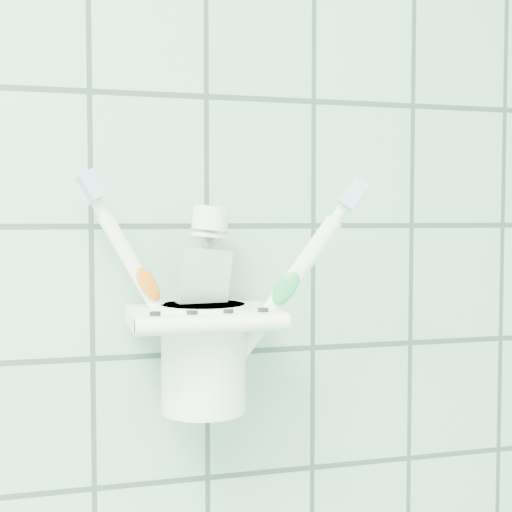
{
  "coord_description": "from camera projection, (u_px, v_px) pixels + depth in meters",
  "views": [
    {
      "loc": [
        0.56,
        0.6,
        1.37
      ],
      "look_at": [
        0.69,
        1.1,
        1.34
      ],
      "focal_mm": 50.0,
      "sensor_mm": 36.0,
      "label": 1
    }
  ],
  "objects": [
    {
      "name": "toothpaste_tube",
      "position": [
        191.0,
        287.0,
        0.57
      ],
      "size": [
        0.05,
        0.04,
        0.16
      ],
      "rotation": [
        0.02,
        0.11,
        0.1
      ],
      "color": "silver",
      "rests_on": "cup"
    },
    {
      "name": "holder_bracket",
      "position": [
        202.0,
        318.0,
        0.56
      ],
      "size": [
        0.11,
        0.1,
        0.04
      ],
      "color": "white",
      "rests_on": "wall_back"
    },
    {
      "name": "toothbrush_orange",
      "position": [
        208.0,
        265.0,
        0.57
      ],
      "size": [
        0.11,
        0.05,
        0.2
      ],
      "rotation": [
        -0.08,
        0.61,
        -0.43
      ],
      "color": "white",
      "rests_on": "cup"
    },
    {
      "name": "toothbrush_blue",
      "position": [
        194.0,
        276.0,
        0.57
      ],
      "size": [
        0.06,
        0.07,
        0.19
      ],
      "rotation": [
        -0.25,
        0.4,
        0.33
      ],
      "color": "white",
      "rests_on": "cup"
    },
    {
      "name": "toothbrush_pink",
      "position": [
        209.0,
        271.0,
        0.57
      ],
      "size": [
        0.1,
        0.03,
        0.2
      ],
      "rotation": [
        -0.29,
        -0.43,
        0.51
      ],
      "color": "white",
      "rests_on": "cup"
    },
    {
      "name": "cup",
      "position": [
        203.0,
        352.0,
        0.57
      ],
      "size": [
        0.08,
        0.08,
        0.09
      ],
      "color": "white",
      "rests_on": "holder_bracket"
    }
  ]
}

